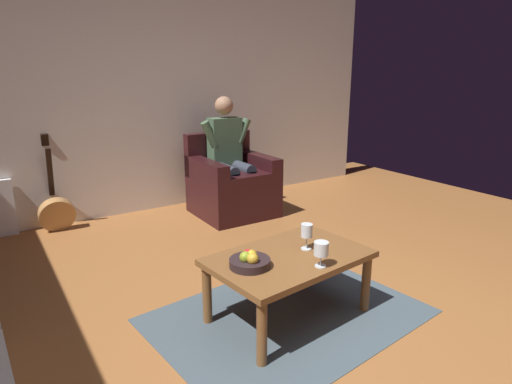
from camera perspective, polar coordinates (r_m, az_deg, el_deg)
ground_plane at (r=2.83m, az=12.69°, el=-18.80°), size 7.67×7.67×0.00m
wall_back at (r=5.12m, az=-13.48°, el=11.69°), size 6.07×0.06×2.52m
rug at (r=3.03m, az=4.18°, el=-15.75°), size 1.83×1.42×0.01m
armchair at (r=4.91m, az=-3.22°, el=0.86°), size 0.80×0.81×0.89m
person_seated at (r=4.85m, az=-3.44°, el=5.17°), size 0.62×0.57×1.30m
coffee_table at (r=2.85m, az=4.33°, el=-9.31°), size 1.07×0.75×0.44m
guitar at (r=4.84m, az=-24.63°, el=-2.19°), size 0.35×0.30×0.98m
wine_glass_near at (r=2.88m, az=6.64°, el=-5.23°), size 0.08×0.08×0.17m
wine_glass_far at (r=2.65m, az=8.51°, el=-7.51°), size 0.09×0.09×0.16m
fruit_bowl at (r=2.65m, az=-0.83°, el=-8.99°), size 0.25×0.25×0.11m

